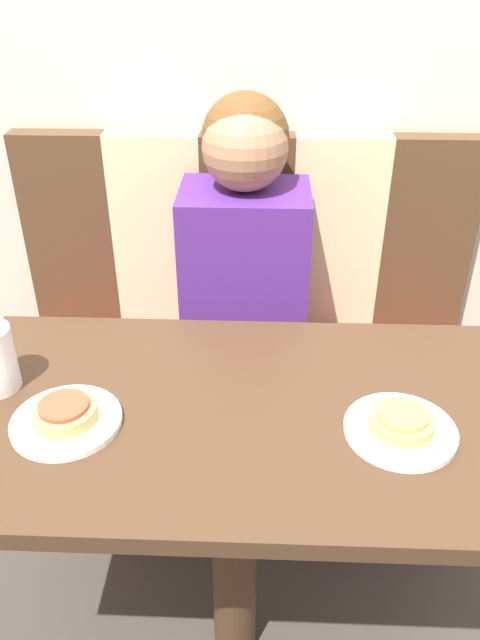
% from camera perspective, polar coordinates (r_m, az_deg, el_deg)
% --- Properties ---
extents(wall_back, '(7.00, 0.05, 2.60)m').
position_cam_1_polar(wall_back, '(1.80, 0.84, 25.79)').
color(wall_back, beige).
rests_on(wall_back, ground_plane).
extents(booth_seat, '(1.32, 0.47, 0.45)m').
position_cam_1_polar(booth_seat, '(1.96, 0.36, -8.23)').
color(booth_seat, maroon).
rests_on(booth_seat, ground_plane).
extents(booth_backrest, '(1.32, 0.07, 0.58)m').
position_cam_1_polar(booth_backrest, '(1.86, 0.62, 8.04)').
color(booth_backrest, '#4C331E').
rests_on(booth_backrest, booth_seat).
extents(dining_table, '(1.08, 0.60, 0.75)m').
position_cam_1_polar(dining_table, '(1.23, -0.58, -11.82)').
color(dining_table, '#422B1C').
rests_on(dining_table, ground_plane).
extents(person, '(0.33, 0.26, 0.72)m').
position_cam_1_polar(person, '(1.65, 0.43, 7.69)').
color(person, '#4C237A').
rests_on(person, booth_seat).
extents(plate_left, '(0.20, 0.20, 0.01)m').
position_cam_1_polar(plate_left, '(1.16, -15.58, -8.92)').
color(plate_left, white).
rests_on(plate_left, dining_table).
extents(plate_right, '(0.20, 0.20, 0.01)m').
position_cam_1_polar(plate_right, '(1.14, 14.43, -9.74)').
color(plate_right, white).
rests_on(plate_right, dining_table).
extents(pizza_left, '(0.11, 0.11, 0.03)m').
position_cam_1_polar(pizza_left, '(1.15, -15.74, -8.10)').
color(pizza_left, tan).
rests_on(pizza_left, plate_left).
extents(pizza_right, '(0.11, 0.11, 0.03)m').
position_cam_1_polar(pizza_right, '(1.12, 14.58, -8.92)').
color(pizza_right, tan).
rests_on(pizza_right, plate_right).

